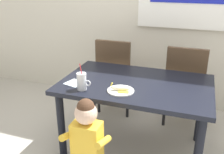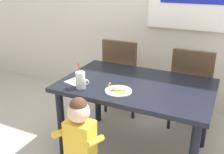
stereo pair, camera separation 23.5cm
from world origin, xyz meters
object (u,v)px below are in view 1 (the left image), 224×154
object	(u,v)px
dining_table	(136,92)
snack_plate	(121,91)
toddler_standing	(87,136)
peeled_banana	(121,89)
dining_chair_left	(116,72)
dining_chair_right	(185,82)
milk_cup	(82,82)
paper_napkin	(75,83)

from	to	relation	value
dining_table	snack_plate	distance (m)	0.27
toddler_standing	peeled_banana	distance (m)	0.50
dining_chair_left	dining_chair_right	world-z (taller)	same
dining_chair_right	milk_cup	xyz separation A→B (m)	(-0.81, -0.97, 0.26)
dining_table	paper_napkin	bearing A→B (deg)	-158.75
dining_chair_right	dining_table	bearing A→B (deg)	58.27
paper_napkin	snack_plate	bearing A→B (deg)	-3.71
peeled_banana	snack_plate	bearing A→B (deg)	105.84
dining_table	peeled_banana	size ratio (longest dim) A/B	7.83
dining_chair_right	peeled_banana	distance (m)	1.05
peeled_banana	dining_table	bearing A→B (deg)	73.69
dining_chair_left	milk_cup	world-z (taller)	milk_cup
dining_chair_right	toddler_standing	distance (m)	1.45
dining_table	peeled_banana	xyz separation A→B (m)	(-0.07, -0.25, 0.13)
dining_chair_right	milk_cup	size ratio (longest dim) A/B	3.85
dining_chair_left	snack_plate	bearing A→B (deg)	110.91
dining_chair_right	toddler_standing	xyz separation A→B (m)	(-0.62, -1.31, -0.02)
dining_chair_right	milk_cup	world-z (taller)	milk_cup
dining_chair_left	toddler_standing	bearing A→B (deg)	99.35
toddler_standing	dining_table	bearing A→B (deg)	72.35
dining_table	dining_chair_right	xyz separation A→B (m)	(0.41, 0.66, -0.10)
dining_chair_left	toddler_standing	distance (m)	1.37
dining_table	dining_chair_left	distance (m)	0.83
milk_cup	peeled_banana	size ratio (longest dim) A/B	1.42
dining_table	snack_plate	world-z (taller)	snack_plate
dining_chair_right	toddler_standing	world-z (taller)	dining_chair_right
dining_chair_left	paper_napkin	size ratio (longest dim) A/B	6.40
milk_cup	paper_napkin	world-z (taller)	milk_cup
toddler_standing	dining_chair_left	bearing A→B (deg)	99.35
toddler_standing	paper_napkin	xyz separation A→B (m)	(-0.32, 0.45, 0.21)
dining_chair_left	snack_plate	size ratio (longest dim) A/B	4.17
milk_cup	peeled_banana	xyz separation A→B (m)	(0.33, 0.06, -0.04)
peeled_banana	dining_chair_left	bearing A→B (deg)	110.85
toddler_standing	milk_cup	bearing A→B (deg)	119.22
dining_chair_left	paper_napkin	distance (m)	0.93
dining_chair_left	milk_cup	distance (m)	1.04
dining_chair_right	milk_cup	bearing A→B (deg)	50.08
snack_plate	peeled_banana	xyz separation A→B (m)	(0.00, -0.01, 0.03)
milk_cup	peeled_banana	distance (m)	0.34
dining_chair_right	peeled_banana	size ratio (longest dim) A/B	5.48
dining_table	peeled_banana	world-z (taller)	peeled_banana
dining_chair_left	milk_cup	size ratio (longest dim) A/B	3.85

